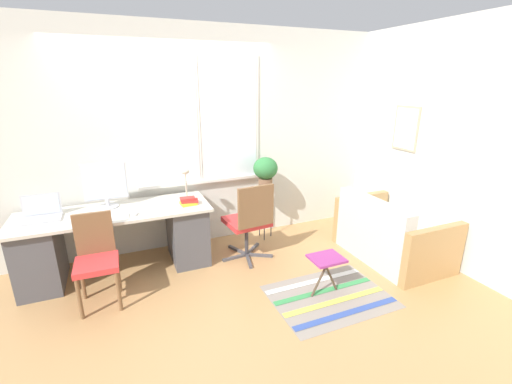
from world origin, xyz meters
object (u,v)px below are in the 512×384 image
object	(u,v)px
book_stack	(189,201)
couch_loveseat	(390,236)
desk_lamp	(186,180)
monitor	(105,185)
desk_chair_wooden	(96,257)
mouse	(136,213)
laptop	(42,214)
office_chair_swivel	(249,220)
keyboard	(111,218)
folding_stool	(326,262)
plant_stand	(265,196)
potted_plant	(265,170)

from	to	relation	value
book_stack	couch_loveseat	size ratio (longest dim) A/B	0.17
desk_lamp	couch_loveseat	bearing A→B (deg)	-24.22
monitor	couch_loveseat	size ratio (longest dim) A/B	0.40
monitor	book_stack	world-z (taller)	monitor
desk_chair_wooden	monitor	bearing A→B (deg)	79.28
mouse	couch_loveseat	bearing A→B (deg)	-14.24
laptop	office_chair_swivel	size ratio (longest dim) A/B	0.37
keyboard	folding_stool	xyz separation A→B (m)	(1.90, -1.06, -0.37)
desk_lamp	plant_stand	size ratio (longest dim) A/B	0.52
plant_stand	laptop	bearing A→B (deg)	-177.46
mouse	couch_loveseat	xyz separation A→B (m)	(2.81, -0.71, -0.46)
plant_stand	desk_chair_wooden	bearing A→B (deg)	-161.35
monitor	couch_loveseat	bearing A→B (deg)	-19.26
mouse	book_stack	xyz separation A→B (m)	(0.57, 0.11, 0.02)
laptop	office_chair_swivel	bearing A→B (deg)	-9.69
laptop	desk_chair_wooden	world-z (taller)	laptop
monitor	folding_stool	distance (m)	2.48
keyboard	office_chair_swivel	bearing A→B (deg)	-3.79
desk_lamp	couch_loveseat	xyz separation A→B (m)	(2.21, -1.00, -0.68)
laptop	plant_stand	xyz separation A→B (m)	(2.53, 0.11, -0.17)
desk_chair_wooden	book_stack	bearing A→B (deg)	24.54
keyboard	book_stack	distance (m)	0.82
mouse	plant_stand	xyz separation A→B (m)	(1.65, 0.37, -0.14)
monitor	couch_loveseat	distance (m)	3.33
plant_stand	book_stack	bearing A→B (deg)	-166.03
laptop	couch_loveseat	world-z (taller)	laptop
desk_lamp	office_chair_swivel	xyz separation A→B (m)	(0.64, -0.39, -0.46)
monitor	potted_plant	bearing A→B (deg)	0.33
keyboard	potted_plant	bearing A→B (deg)	11.26
laptop	plant_stand	distance (m)	2.54
desk_chair_wooden	couch_loveseat	xyz separation A→B (m)	(3.21, -0.39, -0.20)
keyboard	potted_plant	distance (m)	1.94
monitor	plant_stand	xyz separation A→B (m)	(1.91, 0.01, -0.38)
laptop	potted_plant	size ratio (longest dim) A/B	0.89
couch_loveseat	plant_stand	xyz separation A→B (m)	(-1.16, 1.08, 0.33)
monitor	office_chair_swivel	size ratio (longest dim) A/B	0.52
plant_stand	folding_stool	distance (m)	1.45
plant_stand	potted_plant	distance (m)	0.35
desk_chair_wooden	office_chair_swivel	distance (m)	1.65
potted_plant	folding_stool	distance (m)	1.55
folding_stool	desk_lamp	bearing A→B (deg)	128.53
couch_loveseat	potted_plant	xyz separation A→B (m)	(-1.16, 1.08, 0.68)
desk_lamp	book_stack	xyz separation A→B (m)	(-0.02, -0.18, -0.20)
desk_lamp	desk_chair_wooden	world-z (taller)	desk_lamp
office_chair_swivel	folding_stool	distance (m)	1.06
laptop	mouse	world-z (taller)	laptop
book_stack	desk_chair_wooden	size ratio (longest dim) A/B	0.24
mouse	potted_plant	world-z (taller)	potted_plant
keyboard	book_stack	xyz separation A→B (m)	(0.82, 0.11, 0.03)
desk_lamp	book_stack	size ratio (longest dim) A/B	1.78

